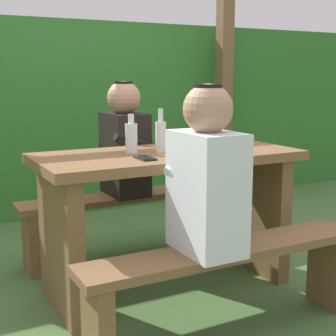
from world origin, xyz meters
The scene contains 12 objects.
ground_plane centered at (0.00, 0.00, 0.00)m, with size 12.00×12.00×0.00m, color #4A6E39.
hedge_backdrop centered at (0.00, 2.12, 0.81)m, with size 6.40×0.81×1.63m, color #307029.
pergola_post_right centered at (1.38, 1.52, 1.01)m, with size 0.12×0.12×2.02m, color brown.
picnic_table centered at (0.00, 0.00, 0.52)m, with size 1.40×0.64×0.77m.
bench_near centered at (0.00, -0.57, 0.30)m, with size 1.40×0.24×0.42m.
bench_far centered at (0.00, 0.57, 0.30)m, with size 1.40×0.24×0.42m.
person_white_shirt centered at (-0.12, -0.57, 0.75)m, with size 0.25×0.35×0.72m.
person_black_coat centered at (-0.01, 0.57, 0.75)m, with size 0.25×0.35×0.72m.
drinking_glass centered at (0.15, -0.06, 0.82)m, with size 0.07×0.07×0.09m, color silver.
bottle_left centered at (-0.04, 0.01, 0.86)m, with size 0.06×0.06×0.23m.
bottle_right centered at (-0.19, 0.06, 0.86)m, with size 0.06×0.06×0.20m.
cell_phone centered at (-0.21, -0.15, 0.78)m, with size 0.07×0.14×0.01m, color black.
Camera 1 is at (-1.23, -2.32, 1.17)m, focal length 53.28 mm.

